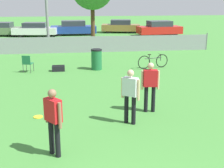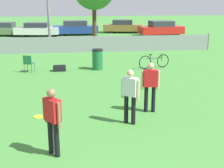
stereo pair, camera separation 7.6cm
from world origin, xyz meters
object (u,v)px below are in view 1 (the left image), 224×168
folding_chair_sideline (27,62)px  parked_car_white (35,29)px  parked_car_olive (1,29)px  player_receiver_white (130,93)px  parked_car_blue (73,28)px  bicycle_sideline (153,61)px  gear_bag_sideline (58,68)px  trash_bin (97,59)px  parked_car_tan (121,26)px  frisbee_disc (38,117)px  parked_car_red (159,28)px  player_thrower_red (150,84)px  player_defender_red (53,117)px

folding_chair_sideline → parked_car_white: bearing=-69.3°
parked_car_olive → player_receiver_white: bearing=-63.6°
parked_car_blue → bicycle_sideline: bearing=-76.4°
player_receiver_white → gear_bag_sideline: player_receiver_white is taller
trash_bin → parked_car_tan: size_ratio=0.25×
gear_bag_sideline → parked_car_white: parked_car_white is taller
frisbee_disc → parked_car_olive: (-5.52, 22.36, 0.65)m
player_receiver_white → parked_car_red: bearing=109.4°
parked_car_red → parked_car_white: bearing=170.3°
player_thrower_red → parked_car_tan: player_thrower_red is taller
gear_bag_sideline → trash_bin: bearing=3.0°
parked_car_white → parked_car_blue: size_ratio=0.98×
player_thrower_red → folding_chair_sideline: player_thrower_red is taller
parked_car_blue → parked_car_red: bearing=-11.0°
bicycle_sideline → gear_bag_sideline: size_ratio=2.74×
parked_car_white → parked_car_red: bearing=2.3°
player_receiver_white → parked_car_white: (-4.96, 22.52, -0.31)m
player_thrower_red → parked_car_olive: 24.15m
player_defender_red → trash_bin: bearing=130.6°
player_receiver_white → parked_car_blue: player_receiver_white is taller
gear_bag_sideline → parked_car_tan: (6.11, 17.33, 0.52)m
player_receiver_white → trash_bin: (-0.35, 7.39, -0.43)m
bicycle_sideline → gear_bag_sideline: bearing=165.5°
bicycle_sideline → trash_bin: trash_bin is taller
gear_bag_sideline → parked_car_blue: size_ratio=0.14×
player_defender_red → frisbee_disc: player_defender_red is taller
parked_car_tan → gear_bag_sideline: bearing=-98.7°
gear_bag_sideline → parked_car_white: (-2.62, 15.23, 0.52)m
parked_car_olive → parked_car_tan: 12.17m
player_thrower_red → frisbee_disc: player_thrower_red is taller
parked_car_blue → parked_car_white: bearing=-171.6°
bicycle_sideline → parked_car_white: 17.02m
trash_bin → parked_car_olive: parked_car_olive is taller
folding_chair_sideline → parked_car_white: parked_car_white is taller
player_thrower_red → parked_car_olive: player_thrower_red is taller
frisbee_disc → parked_car_tan: parked_car_tan is taller
frisbee_disc → parked_car_red: size_ratio=0.07×
parked_car_red → trash_bin: bearing=-122.9°
parked_car_olive → parked_car_red: 15.55m
player_receiver_white → parked_car_blue: bearing=130.8°
player_thrower_red → folding_chair_sideline: 7.88m
player_receiver_white → parked_car_tan: player_receiver_white is taller
parked_car_red → parked_car_olive: bearing=168.6°
parked_car_tan → parked_car_red: 4.56m
parked_car_white → player_defender_red: bearing=-76.5°
player_receiver_white → player_defender_red: (-2.17, -1.69, 0.00)m
player_thrower_red → parked_car_white: size_ratio=0.38×
player_defender_red → gear_bag_sideline: (-0.17, 8.97, -0.83)m
frisbee_disc → parked_car_olive: 23.04m
folding_chair_sideline → bicycle_sideline: folding_chair_sideline is taller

